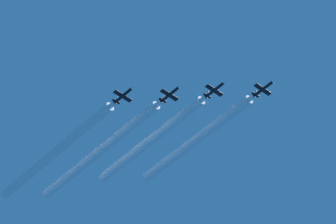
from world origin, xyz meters
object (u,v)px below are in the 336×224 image
Objects in this scene: jet_second_echelon at (216,89)px; jet_fourth_echelon at (124,95)px; jet_lead at (264,88)px; jet_third_echelon at (171,94)px.

jet_second_echelon is 1.00× the size of jet_fourth_echelon.
jet_third_echelon is at bearing -41.47° from jet_lead.
jet_second_echelon reaches higher than jet_fourth_echelon.
jet_fourth_echelon is (36.61, -31.22, -4.08)m from jet_lead.
jet_second_echelon is 1.00× the size of jet_third_echelon.
jet_third_echelon is at bearing -43.10° from jet_second_echelon.
jet_fourth_echelon is at bearing -38.40° from jet_third_echelon.
jet_fourth_echelon is (12.52, -9.92, -1.40)m from jet_third_echelon.
jet_third_echelon reaches higher than jet_fourth_echelon.
jet_lead is at bearing 139.55° from jet_fourth_echelon.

